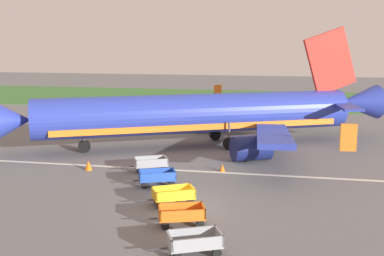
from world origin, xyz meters
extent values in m
plane|color=slate|center=(0.00, 0.00, 0.00)|extent=(220.00, 220.00, 0.00)
cube|color=#3D7033|center=(0.00, 54.40, 0.03)|extent=(220.00, 28.00, 0.06)
cube|color=silver|center=(0.00, 7.74, 0.01)|extent=(120.00, 0.36, 0.01)
cylinder|color=#28389E|center=(-2.02, 16.55, 3.15)|extent=(28.66, 16.29, 3.70)
cube|color=orange|center=(-2.02, 16.55, 2.13)|extent=(25.87, 14.83, 0.56)
cone|color=#28389E|center=(-16.90, 9.43, 3.15)|extent=(4.45, 4.65, 3.63)
cone|color=#28389E|center=(13.45, 23.96, 3.65)|extent=(5.58, 5.11, 3.52)
cube|color=#28389E|center=(5.31, 10.80, 2.48)|extent=(3.41, 13.14, 1.35)
cube|color=orange|center=(10.49, 6.07, 3.43)|extent=(1.11, 0.27, 1.90)
cylinder|color=navy|center=(3.53, 11.68, 1.13)|extent=(3.79, 3.28, 2.10)
cube|color=#28389E|center=(-1.90, 25.86, 2.48)|extent=(11.35, 10.69, 1.35)
cube|color=orange|center=(-2.34, 32.86, 3.43)|extent=(0.89, 0.95, 1.90)
cylinder|color=navy|center=(-2.34, 23.93, 1.13)|extent=(3.79, 3.28, 2.10)
cube|color=red|center=(10.43, 22.51, 7.90)|extent=(5.55, 2.91, 6.88)
cube|color=#28389E|center=(11.99, 19.71, 3.75)|extent=(2.47, 5.39, 0.24)
cube|color=#28389E|center=(9.23, 25.48, 3.75)|extent=(4.89, 5.01, 0.24)
cylinder|color=#4C4C51|center=(-11.49, 12.02, 1.57)|extent=(0.20, 0.20, 2.04)
cylinder|color=black|center=(-11.49, 12.02, 0.55)|extent=(1.19, 0.88, 1.10)
cylinder|color=#4C4C51|center=(1.19, 15.65, 1.57)|extent=(0.20, 0.20, 2.04)
cylinder|color=black|center=(1.19, 15.65, 0.55)|extent=(1.19, 0.88, 1.10)
cylinder|color=#4C4C51|center=(-0.71, 19.62, 1.57)|extent=(0.20, 0.20, 2.04)
cylinder|color=black|center=(-0.71, 19.62, 0.55)|extent=(1.19, 0.88, 1.10)
cube|color=gray|center=(2.20, -6.52, 0.48)|extent=(2.86, 2.31, 0.08)
cube|color=gray|center=(2.47, -7.11, 0.80)|extent=(2.32, 1.13, 0.55)
cube|color=gray|center=(1.93, -5.93, 0.80)|extent=(2.32, 1.13, 0.55)
cube|color=gray|center=(1.11, -7.02, 0.80)|extent=(0.67, 1.31, 0.55)
cube|color=gray|center=(3.29, -6.02, 0.80)|extent=(0.67, 1.31, 0.55)
cylinder|color=#2D2D33|center=(0.56, -7.27, 0.44)|extent=(0.94, 0.49, 0.08)
cylinder|color=black|center=(1.12, -6.40, 0.22)|extent=(0.47, 0.33, 0.44)
cylinder|color=black|center=(3.29, -6.64, 0.22)|extent=(0.47, 0.33, 0.44)
cylinder|color=black|center=(2.82, -5.62, 0.22)|extent=(0.47, 0.33, 0.44)
cube|color=orange|center=(0.83, -3.10, 0.48)|extent=(2.82, 2.13, 0.08)
cube|color=orange|center=(1.03, -3.72, 0.80)|extent=(2.40, 0.89, 0.55)
cube|color=orange|center=(0.62, -2.49, 0.80)|extent=(2.40, 0.89, 0.55)
cube|color=orange|center=(-0.31, -3.49, 0.80)|extent=(0.54, 1.36, 0.55)
cube|color=orange|center=(1.96, -2.72, 0.80)|extent=(0.54, 1.36, 0.55)
cylinder|color=#2D2D33|center=(-0.88, -3.68, 0.44)|extent=(0.97, 0.40, 0.08)
cylinder|color=black|center=(0.12, -3.93, 0.22)|extent=(0.47, 0.29, 0.44)
cylinder|color=black|center=(-0.24, -2.87, 0.22)|extent=(0.47, 0.29, 0.44)
cylinder|color=black|center=(1.89, -3.33, 0.22)|extent=(0.47, 0.29, 0.44)
cylinder|color=black|center=(1.54, -2.27, 0.22)|extent=(0.47, 0.29, 0.44)
cube|color=gold|center=(-0.37, 0.01, 0.48)|extent=(2.86, 2.39, 0.08)
cube|color=gold|center=(-0.07, -0.57, 0.80)|extent=(2.27, 1.24, 0.55)
cube|color=gold|center=(-0.67, 0.59, 0.80)|extent=(2.27, 1.24, 0.55)
cube|color=gold|center=(-1.44, -0.54, 0.80)|extent=(0.73, 1.29, 0.55)
cube|color=gold|center=(0.70, 0.56, 0.80)|extent=(0.73, 1.29, 0.55)
cylinder|color=#2D2D33|center=(-1.97, -0.82, 0.44)|extent=(0.93, 0.53, 0.08)
cylinder|color=black|center=(-0.95, -0.92, 0.22)|extent=(0.46, 0.34, 0.44)
cylinder|color=black|center=(-1.46, 0.08, 0.22)|extent=(0.46, 0.34, 0.44)
cylinder|color=black|center=(0.72, -0.06, 0.22)|extent=(0.46, 0.34, 0.44)
cylinder|color=black|center=(0.21, 0.94, 0.22)|extent=(0.46, 0.34, 0.44)
cube|color=#234CB2|center=(-2.39, 3.62, 0.48)|extent=(2.84, 2.24, 0.08)
cube|color=#234CB2|center=(-2.15, 3.01, 0.80)|extent=(2.35, 1.04, 0.55)
cube|color=#234CB2|center=(-2.64, 4.22, 0.80)|extent=(2.35, 1.04, 0.55)
cube|color=#234CB2|center=(-3.50, 3.16, 0.80)|extent=(0.62, 1.33, 0.55)
cube|color=#234CB2|center=(-1.28, 4.07, 0.80)|extent=(0.62, 1.33, 0.55)
cylinder|color=#2D2D33|center=(-4.06, 2.94, 0.44)|extent=(0.96, 0.45, 0.08)
cylinder|color=black|center=(-3.05, 2.74, 0.22)|extent=(0.47, 0.31, 0.44)
cylinder|color=black|center=(-3.47, 3.78, 0.22)|extent=(0.47, 0.31, 0.44)
cylinder|color=black|center=(-1.31, 3.45, 0.22)|extent=(0.47, 0.31, 0.44)
cylinder|color=black|center=(-1.74, 4.49, 0.22)|extent=(0.47, 0.31, 0.44)
cube|color=gray|center=(-3.87, 7.13, 0.48)|extent=(2.86, 2.34, 0.08)
cube|color=gray|center=(-3.59, 6.55, 0.80)|extent=(2.30, 1.17, 0.55)
cube|color=gray|center=(-4.15, 7.72, 0.80)|extent=(2.30, 1.17, 0.55)
cube|color=gray|center=(-4.95, 6.62, 0.80)|extent=(0.69, 1.31, 0.55)
cube|color=gray|center=(-2.79, 7.65, 0.80)|extent=(0.69, 1.31, 0.55)
cylinder|color=#2D2D33|center=(-5.50, 6.36, 0.44)|extent=(0.94, 0.50, 0.08)
cylinder|color=black|center=(-4.48, 6.22, 0.22)|extent=(0.47, 0.33, 0.44)
cylinder|color=black|center=(-4.96, 7.24, 0.22)|extent=(0.47, 0.33, 0.44)
cylinder|color=black|center=(-2.78, 7.03, 0.22)|extent=(0.47, 0.33, 0.44)
cylinder|color=black|center=(-3.27, 8.04, 0.22)|extent=(0.47, 0.33, 0.44)
cone|color=orange|center=(-2.05, 4.71, 0.31)|extent=(0.48, 0.48, 0.63)
cone|color=orange|center=(-8.72, 6.47, 0.37)|extent=(0.57, 0.57, 0.75)
cone|color=orange|center=(1.57, 8.14, 0.28)|extent=(0.42, 0.42, 0.56)
camera|label=1|loc=(6.18, -27.22, 9.97)|focal=44.56mm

